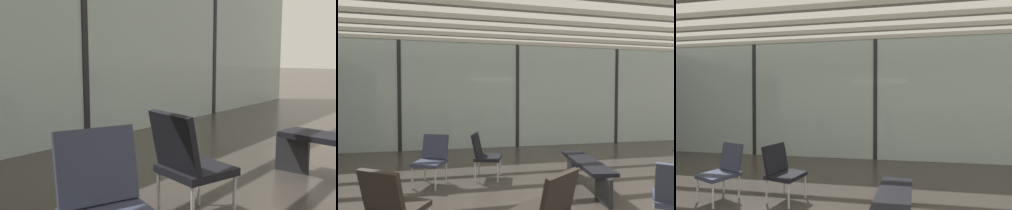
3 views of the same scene
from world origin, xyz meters
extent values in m
cube|color=#A3B7B2|center=(0.00, 5.20, 1.61)|extent=(14.00, 0.08, 3.21)
cube|color=black|center=(0.00, 5.20, 1.61)|extent=(0.10, 0.12, 3.21)
cube|color=black|center=(3.50, 5.20, 1.61)|extent=(0.10, 0.12, 3.21)
sphere|color=black|center=(2.14, 9.43, 2.59)|extent=(0.28, 0.28, 0.28)
sphere|color=black|center=(3.04, 9.43, 2.59)|extent=(0.28, 0.28, 0.28)
sphere|color=black|center=(3.94, 9.43, 2.59)|extent=(0.28, 0.28, 0.28)
cube|color=#33384C|center=(-2.25, 2.35, 0.65)|extent=(0.50, 0.31, 0.44)
cube|color=black|center=(-1.28, 2.32, 0.40)|extent=(0.59, 0.59, 0.06)
cube|color=black|center=(-1.49, 2.37, 0.65)|extent=(0.26, 0.50, 0.44)
cylinder|color=#BCBCC1|center=(-1.13, 2.06, 0.18)|extent=(0.03, 0.03, 0.37)
cylinder|color=#BCBCC1|center=(-1.02, 2.47, 0.18)|extent=(0.03, 0.03, 0.37)
cylinder|color=#BCBCC1|center=(-1.43, 2.57, 0.18)|extent=(0.03, 0.03, 0.37)
cube|color=#262628|center=(0.41, 2.20, 0.21)|extent=(0.06, 0.36, 0.41)
camera|label=1|loc=(-3.73, 0.63, 1.30)|focal=42.18mm
camera|label=2|loc=(-1.83, -2.26, 1.55)|focal=25.84mm
camera|label=3|loc=(0.23, -1.13, 1.56)|focal=25.07mm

